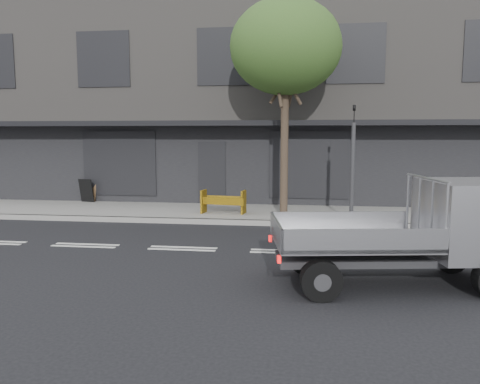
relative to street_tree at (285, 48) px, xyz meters
The scene contains 9 objects.
ground 7.09m from the street_tree, 117.65° to the right, with size 80.00×80.00×0.00m, color black.
sidewalk 5.67m from the street_tree, 167.20° to the left, with size 32.00×3.20×0.15m, color gray.
kerb 5.75m from the street_tree, 153.43° to the right, with size 32.00×0.20×0.15m, color gray.
building_main 7.54m from the street_tree, 107.22° to the left, with size 26.00×10.00×8.00m, color slate.
street_tree is the anchor object (origin of this frame).
traffic_light_pole 4.23m from the street_tree, 23.03° to the right, with size 0.12×0.12×3.50m.
flatbed_ute 8.07m from the street_tree, 63.32° to the right, with size 4.39×2.31×1.94m.
construction_barrier 5.12m from the street_tree, behind, with size 1.39×0.56×0.78m, color #FAB20D, non-canonical shape.
sandwich_board 8.96m from the street_tree, 166.37° to the left, with size 0.55×0.37×0.87m, color black, non-canonical shape.
Camera 1 is at (2.71, -10.44, 2.64)m, focal length 35.00 mm.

